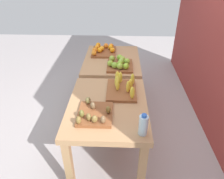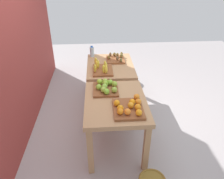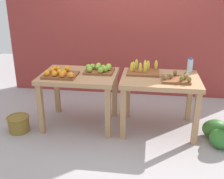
# 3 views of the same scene
# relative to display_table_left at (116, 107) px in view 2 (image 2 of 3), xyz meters

# --- Properties ---
(ground_plane) EXTENTS (8.00, 8.00, 0.00)m
(ground_plane) POSITION_rel_display_table_left_xyz_m (0.56, 0.00, -0.66)
(ground_plane) COLOR #A7A0A0
(back_wall) EXTENTS (4.40, 0.12, 3.00)m
(back_wall) POSITION_rel_display_table_left_xyz_m (0.56, 1.35, 0.84)
(back_wall) COLOR maroon
(back_wall) RESTS_ON ground_plane
(display_table_left) EXTENTS (1.04, 0.80, 0.77)m
(display_table_left) POSITION_rel_display_table_left_xyz_m (0.00, 0.00, 0.00)
(display_table_left) COLOR tan
(display_table_left) RESTS_ON ground_plane
(display_table_right) EXTENTS (1.04, 0.80, 0.77)m
(display_table_right) POSITION_rel_display_table_left_xyz_m (1.12, 0.00, 0.00)
(display_table_right) COLOR tan
(display_table_right) RESTS_ON ground_plane
(orange_bin) EXTENTS (0.44, 0.37, 0.11)m
(orange_bin) POSITION_rel_display_table_left_xyz_m (-0.23, -0.14, 0.15)
(orange_bin) COLOR brown
(orange_bin) RESTS_ON display_table_left
(apple_bin) EXTENTS (0.40, 0.35, 0.11)m
(apple_bin) POSITION_rel_display_table_left_xyz_m (0.27, 0.11, 0.16)
(apple_bin) COLOR brown
(apple_bin) RESTS_ON display_table_left
(banana_crate) EXTENTS (0.44, 0.32, 0.17)m
(banana_crate) POSITION_rel_display_table_left_xyz_m (0.88, 0.15, 0.16)
(banana_crate) COLOR brown
(banana_crate) RESTS_ON display_table_right
(kiwi_bin) EXTENTS (0.36, 0.32, 0.10)m
(kiwi_bin) POSITION_rel_display_table_left_xyz_m (1.32, -0.11, 0.14)
(kiwi_bin) COLOR brown
(kiwi_bin) RESTS_ON display_table_right
(water_bottle) EXTENTS (0.08, 0.08, 0.20)m
(water_bottle) POSITION_rel_display_table_left_xyz_m (1.53, 0.32, 0.21)
(water_bottle) COLOR silver
(water_bottle) RESTS_ON display_table_right
(watermelon_pile) EXTENTS (0.67, 0.58, 0.51)m
(watermelon_pile) POSITION_rel_display_table_left_xyz_m (2.02, -0.25, -0.47)
(watermelon_pile) COLOR #2D6337
(watermelon_pile) RESTS_ON ground_plane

